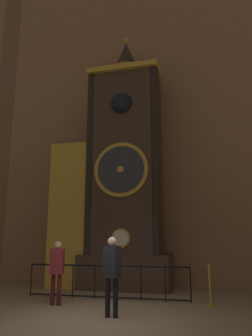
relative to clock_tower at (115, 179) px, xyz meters
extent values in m
plane|color=#847056|center=(0.87, -4.77, -3.87)|extent=(28.00, 28.00, 0.00)
cube|color=#936B4C|center=(0.87, 1.23, 4.06)|extent=(24.00, 0.30, 15.87)
cube|color=brown|center=(-5.73, 1.12, 3.27)|extent=(0.90, 0.12, 14.28)
cube|color=#423328|center=(0.43, 0.03, -3.30)|extent=(3.16, 1.61, 1.15)
cube|color=#423328|center=(0.43, 0.03, 0.75)|extent=(2.53, 1.40, 6.94)
cube|color=gold|center=(0.43, -0.07, 4.12)|extent=(2.73, 1.54, 0.20)
cylinder|color=gold|center=(0.43, -0.70, -2.17)|extent=(0.64, 0.05, 0.64)
cylinder|color=silver|center=(0.43, -0.73, -2.17)|extent=(0.52, 0.03, 0.52)
cylinder|color=gold|center=(0.43, -0.70, 0.19)|extent=(1.95, 0.07, 1.95)
cylinder|color=#2D333D|center=(0.43, -0.74, 0.19)|extent=(1.68, 0.04, 1.68)
cylinder|color=gold|center=(0.43, -0.76, 0.19)|extent=(0.23, 0.03, 0.23)
cube|color=black|center=(0.43, -0.18, 2.69)|extent=(1.02, 0.42, 1.02)
sphere|color=black|center=(0.43, -0.60, 2.69)|extent=(0.82, 0.82, 0.82)
cylinder|color=black|center=(-0.77, -0.58, 0.75)|extent=(0.30, 0.30, 6.94)
cylinder|color=black|center=(1.64, -0.58, 0.75)|extent=(0.30, 0.30, 6.94)
cylinder|color=gold|center=(0.43, 0.03, 4.37)|extent=(0.95, 0.95, 0.30)
cone|color=black|center=(0.43, 0.03, 5.07)|extent=(0.91, 0.91, 1.11)
sphere|color=gold|center=(0.43, 0.03, 5.75)|extent=(0.20, 0.20, 0.20)
cube|color=#4C3828|center=(-1.60, 0.08, -1.26)|extent=(1.45, 1.19, 5.23)
cube|color=gold|center=(-1.60, -0.53, -1.26)|extent=(1.52, 0.06, 5.23)
cylinder|color=black|center=(-2.01, -2.09, -3.41)|extent=(0.04, 0.04, 0.93)
cylinder|color=black|center=(-1.33, -2.09, -3.41)|extent=(0.04, 0.04, 0.93)
cylinder|color=black|center=(-0.65, -2.09, -3.41)|extent=(0.04, 0.04, 0.93)
cylinder|color=black|center=(0.04, -2.09, -3.41)|extent=(0.04, 0.04, 0.93)
cylinder|color=black|center=(0.72, -2.09, -3.41)|extent=(0.04, 0.04, 0.93)
cylinder|color=black|center=(1.40, -2.09, -3.41)|extent=(0.04, 0.04, 0.93)
cylinder|color=black|center=(2.09, -2.09, -3.41)|extent=(0.04, 0.04, 0.93)
cylinder|color=black|center=(2.77, -2.09, -3.41)|extent=(0.04, 0.04, 0.93)
cylinder|color=black|center=(0.38, -2.09, -2.96)|extent=(4.78, 0.05, 0.05)
cylinder|color=black|center=(0.38, -2.09, -3.81)|extent=(4.78, 0.04, 0.04)
cylinder|color=#461518|center=(-0.69, -3.28, -3.49)|extent=(0.11, 0.11, 0.77)
cylinder|color=#461518|center=(-0.51, -3.28, -3.49)|extent=(0.11, 0.11, 0.77)
cube|color=maroon|center=(-0.60, -3.28, -2.78)|extent=(0.36, 0.25, 0.65)
sphere|color=tan|center=(-0.60, -3.28, -2.37)|extent=(0.20, 0.20, 0.20)
cylinder|color=black|center=(1.10, -4.23, -3.47)|extent=(0.11, 0.11, 0.81)
cylinder|color=black|center=(1.28, -4.23, -3.47)|extent=(0.11, 0.11, 0.81)
cube|color=black|center=(1.19, -4.23, -2.71)|extent=(0.39, 0.32, 0.70)
sphere|color=beige|center=(1.19, -4.23, -2.27)|extent=(0.20, 0.20, 0.20)
cylinder|color=#B28E33|center=(3.28, -2.36, -3.86)|extent=(0.28, 0.28, 0.04)
cylinder|color=#B28E33|center=(3.28, -2.36, -3.40)|extent=(0.06, 0.06, 0.96)
sphere|color=#B28E33|center=(3.28, -2.36, -2.88)|extent=(0.09, 0.09, 0.09)
camera|label=1|loc=(3.35, -11.52, -2.26)|focal=35.00mm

